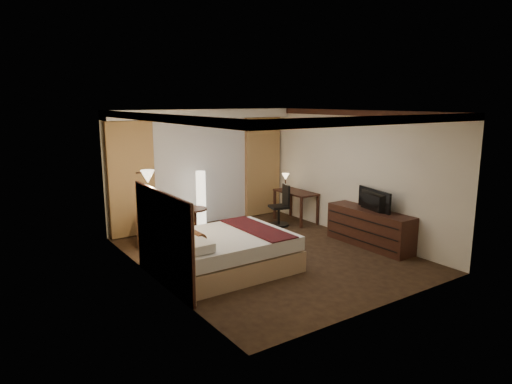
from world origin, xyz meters
TOP-DOWN VIEW (x-y plane):
  - floor at (0.00, 0.00)m, footprint 4.50×5.50m
  - ceiling at (0.00, 0.00)m, footprint 4.50×5.50m
  - back_wall at (0.00, 2.75)m, footprint 4.50×0.02m
  - left_wall at (-2.25, 0.00)m, footprint 0.02×5.50m
  - right_wall at (2.25, 0.00)m, footprint 0.02×5.50m
  - crown_molding at (0.00, 0.00)m, footprint 4.50×5.50m
  - soffit at (0.00, 2.50)m, footprint 4.50×0.50m
  - curtain_sheer at (0.00, 2.67)m, footprint 2.48×0.04m
  - curtain_left_drape at (-1.70, 2.61)m, footprint 1.00×0.14m
  - curtain_right_drape at (1.70, 2.61)m, footprint 1.00×0.14m
  - wall_sconce at (-2.09, 0.62)m, footprint 0.24×0.24m
  - bed at (-1.09, -0.24)m, footprint 2.21×1.72m
  - headboard at (-2.20, -0.24)m, footprint 0.12×2.02m
  - armchair at (-1.46, 1.79)m, footprint 1.03×1.00m
  - side_table at (-0.57, 1.95)m, footprint 0.54×0.54m
  - floor_lamp at (-0.26, 2.21)m, footprint 0.29×0.29m
  - desk at (1.95, 1.56)m, footprint 0.55×1.12m
  - desk_lamp at (1.95, 1.97)m, footprint 0.18×0.18m
  - office_chair at (1.40, 1.51)m, footprint 0.57×0.57m
  - dresser at (2.00, -0.73)m, footprint 0.50×1.92m
  - television at (1.97, -0.73)m, footprint 0.75×1.08m

SIDE VIEW (x-z plane):
  - floor at x=0.00m, z-range -0.01..0.01m
  - side_table at x=-0.57m, z-range 0.00..0.60m
  - bed at x=-1.09m, z-range 0.00..0.65m
  - dresser at x=2.00m, z-range 0.00..0.75m
  - desk at x=1.95m, z-range 0.00..0.75m
  - armchair at x=-1.46m, z-range 0.00..0.82m
  - office_chair at x=1.40m, z-range 0.00..0.98m
  - floor_lamp at x=-0.26m, z-range 0.00..1.36m
  - headboard at x=-2.20m, z-range 0.00..1.50m
  - desk_lamp at x=1.95m, z-range 0.75..1.09m
  - television at x=1.97m, z-range 0.97..1.09m
  - curtain_sheer at x=0.00m, z-range 0.02..2.48m
  - curtain_left_drape at x=-1.70m, z-range 0.02..2.48m
  - curtain_right_drape at x=1.70m, z-range 0.02..2.48m
  - back_wall at x=0.00m, z-range 0.00..2.70m
  - left_wall at x=-2.25m, z-range 0.00..2.70m
  - right_wall at x=2.25m, z-range 0.00..2.70m
  - wall_sconce at x=-2.09m, z-range 1.50..1.74m
  - soffit at x=0.00m, z-range 2.50..2.70m
  - crown_molding at x=0.00m, z-range 2.58..2.70m
  - ceiling at x=0.00m, z-range 2.70..2.71m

